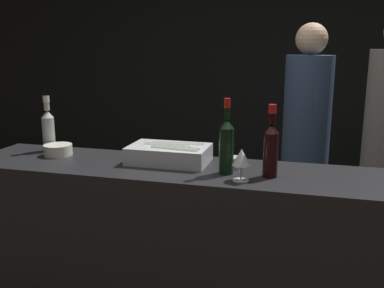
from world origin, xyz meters
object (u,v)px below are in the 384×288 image
Objects in this scene: ice_bin_with_bottles at (170,153)px; white_wine_bottle at (48,128)px; wine_glass at (241,158)px; person_in_hoodie at (306,138)px; candle_votive at (234,162)px; red_wine_bottle_tall at (271,147)px; red_wine_bottle_burgundy at (226,144)px; bowl_white at (58,150)px.

white_wine_bottle is (-0.77, 0.06, 0.09)m from ice_bin_with_bottles.
wine_glass is 0.08× the size of person_in_hoodie.
person_in_hoodie is (0.28, 1.13, -0.12)m from wine_glass.
person_in_hoodie is (0.35, 0.92, -0.04)m from candle_votive.
person_in_hoodie reaches higher than red_wine_bottle_tall.
candle_votive is 1.12m from white_wine_bottle.
wine_glass is 0.41× the size of red_wine_bottle_burgundy.
wine_glass is 0.23m from candle_votive.
person_in_hoodie is (1.35, 0.93, -0.05)m from bowl_white.
red_wine_bottle_burgundy is at bearing -100.43° from candle_votive.
candle_votive is at bearing 0.27° from bowl_white.
ice_bin_with_bottles reaches higher than bowl_white.
bowl_white is at bearing 175.21° from red_wine_bottle_tall.
red_wine_bottle_tall is 1.05m from person_in_hoodie.
bowl_white is at bearing -64.22° from person_in_hoodie.
person_in_hoodie is at bearing 69.48° from candle_votive.
red_wine_bottle_burgundy is (1.09, -0.18, 0.01)m from white_wine_bottle.
candle_votive is at bearing 79.57° from red_wine_bottle_burgundy.
ice_bin_with_bottles is at bearing 159.94° from red_wine_bottle_burgundy.
bowl_white is 1.01m from candle_votive.
red_wine_bottle_tall is at bearing 0.65° from red_wine_bottle_burgundy.
candle_votive is (-0.07, 0.20, -0.08)m from wine_glass.
red_wine_bottle_burgundy is (-0.21, -0.00, 0.00)m from red_wine_bottle_tall.
red_wine_bottle_tall is at bearing -4.79° from bowl_white.
bowl_white is at bearing -179.73° from candle_votive.
white_wine_bottle is (-0.11, 0.08, 0.11)m from bowl_white.
person_in_hoodie is (0.69, 0.91, -0.07)m from ice_bin_with_bottles.
ice_bin_with_bottles is at bearing 1.30° from bowl_white.
white_wine_bottle is (-1.11, 0.07, 0.11)m from candle_votive.
red_wine_bottle_burgundy is (0.32, -0.12, 0.10)m from ice_bin_with_bottles.
red_wine_bottle_tall is (0.53, -0.12, 0.09)m from ice_bin_with_bottles.
wine_glass is at bearing -71.34° from candle_votive.
ice_bin_with_bottles is 0.34m from candle_votive.
wine_glass is at bearing -10.44° from bowl_white.
bowl_white is 1.00m from red_wine_bottle_burgundy.
ice_bin_with_bottles is 2.64× the size of bowl_white.
red_wine_bottle_burgundy reaches higher than ice_bin_with_bottles.
white_wine_bottle is at bearing 175.21° from ice_bin_with_bottles.
wine_glass is 0.46× the size of white_wine_bottle.
bowl_white is at bearing 174.06° from red_wine_bottle_burgundy.
person_in_hoodie reaches higher than ice_bin_with_bottles.
red_wine_bottle_burgundy is (0.99, -0.10, 0.11)m from bowl_white.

